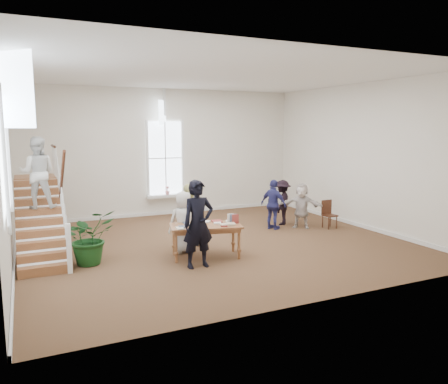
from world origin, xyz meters
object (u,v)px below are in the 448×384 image
police_officer (198,224)px  person_yellow (188,215)px  elderly_woman (184,222)px  woman_cluster_c (301,206)px  woman_cluster_a (274,205)px  woman_cluster_b (282,202)px  library_table (206,228)px  floor_plant (89,237)px  side_chair (328,213)px

police_officer → person_yellow: (0.40, 1.75, -0.16)m
elderly_woman → woman_cluster_c: (4.28, 1.04, -0.07)m
woman_cluster_a → woman_cluster_b: size_ratio=1.06×
woman_cluster_c → woman_cluster_b: bearing=154.9°
library_table → woman_cluster_a: bearing=45.1°
floor_plant → side_chair: size_ratio=1.45×
elderly_woman → woman_cluster_c: bearing=-162.5°
woman_cluster_c → floor_plant: woman_cluster_c is taller
person_yellow → woman_cluster_a: bearing=-176.3°
library_table → woman_cluster_a: size_ratio=1.20×
woman_cluster_b → woman_cluster_a: bearing=-10.7°
library_table → floor_plant: floor_plant is taller
woman_cluster_a → person_yellow: bearing=79.2°
library_table → person_yellow: (-0.06, 1.09, 0.12)m
person_yellow → woman_cluster_b: person_yellow is taller
woman_cluster_a → floor_plant: bearing=77.6°
woman_cluster_a → floor_plant: 5.81m
woman_cluster_b → side_chair: size_ratio=1.67×
library_table → police_officer: police_officer is taller
library_table → woman_cluster_b: size_ratio=1.27×
elderly_woman → woman_cluster_b: size_ratio=1.07×
person_yellow → floor_plant: person_yellow is taller
elderly_woman → woman_cluster_a: (3.38, 1.24, -0.01)m
woman_cluster_b → woman_cluster_c: size_ratio=1.03×
police_officer → person_yellow: police_officer is taller
library_table → floor_plant: bearing=-179.5°
woman_cluster_b → side_chair: (1.09, -0.99, -0.25)m
woman_cluster_a → side_chair: (1.69, -0.54, -0.30)m
police_officer → floor_plant: police_officer is taller
woman_cluster_b → person_yellow: bearing=-29.6°
library_table → woman_cluster_a: (3.02, 1.84, 0.06)m
woman_cluster_c → woman_cluster_a: bearing=-152.4°
police_officer → woman_cluster_b: size_ratio=1.36×
police_officer → side_chair: bearing=18.8°
floor_plant → woman_cluster_b: bearing=14.8°
woman_cluster_c → side_chair: (0.79, -0.34, -0.23)m
woman_cluster_c → floor_plant: 6.65m
person_yellow → woman_cluster_c: size_ratio=1.18×
police_officer → woman_cluster_a: 4.29m
elderly_woman → woman_cluster_b: (3.98, 1.69, -0.05)m
woman_cluster_b → woman_cluster_c: woman_cluster_b is taller
person_yellow → woman_cluster_b: bearing=-171.9°
floor_plant → police_officer: bearing=-30.3°
side_chair → elderly_woman: bearing=-172.8°
woman_cluster_a → elderly_woman: bearing=85.8°
side_chair → library_table: bearing=-165.3°
floor_plant → side_chair: 7.39m
library_table → woman_cluster_c: woman_cluster_c is taller
library_table → police_officer: size_ratio=0.93×
library_table → police_officer: bearing=-111.1°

